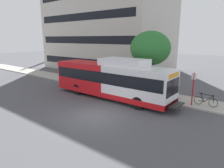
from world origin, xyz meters
The scene contains 7 objects.
ground_plane centered at (0.00, 8.00, 0.00)m, with size 120.00×120.00×0.00m, color #4C4C51.
sidewalk_curb centered at (7.00, 6.00, 0.07)m, with size 3.00×56.00×0.14m, color #A8A399.
transit_bus centered at (4.05, 1.88, 1.70)m, with size 2.58×12.25×3.65m.
bus_stop_sign_pole centered at (6.06, -4.67, 1.65)m, with size 0.10×0.36×2.60m.
bicycle_parked centered at (6.55, -5.58, 0.56)m, with size 0.52×1.76×1.02m.
street_tree_near_stop centered at (7.63, -0.03, 4.38)m, with size 3.81×3.81×5.87m.
lattice_comm_tower centered at (20.24, 33.93, 10.74)m, with size 1.10×1.10×32.03m.
Camera 1 is at (-9.60, -8.94, 5.30)m, focal length 31.83 mm.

